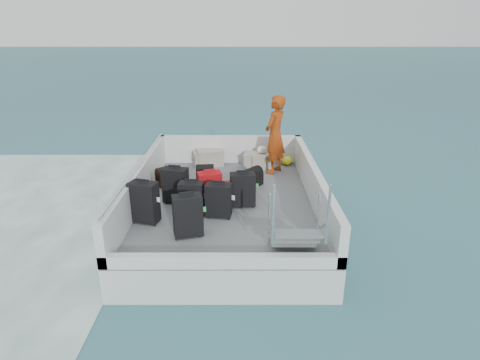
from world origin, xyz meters
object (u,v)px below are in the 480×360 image
(suitcase_4, at_px, (192,199))
(suitcase_6, at_px, (219,201))
(crate_2, at_px, (262,161))
(crate_0, at_px, (205,159))
(passenger, at_px, (275,135))
(suitcase_1, at_px, (176,186))
(crate_3, at_px, (256,161))
(suitcase_5, at_px, (210,188))
(suitcase_8, at_px, (234,191))
(suitcase_7, at_px, (243,190))
(suitcase_0, at_px, (144,203))
(suitcase_3, at_px, (188,216))
(crate_1, at_px, (210,158))

(suitcase_4, distance_m, suitcase_6, 0.50)
(crate_2, bearing_deg, suitcase_6, -108.47)
(crate_0, relative_size, passenger, 0.29)
(suitcase_1, height_order, crate_3, suitcase_1)
(suitcase_5, relative_size, crate_3, 1.16)
(crate_0, xyz_separation_m, crate_3, (1.29, -0.18, 0.00))
(suitcase_5, height_order, crate_2, suitcase_5)
(suitcase_8, height_order, crate_0, crate_0)
(suitcase_5, height_order, passenger, passenger)
(suitcase_7, distance_m, crate_2, 2.38)
(suitcase_8, xyz_separation_m, crate_3, (0.52, 1.90, 0.02))
(suitcase_1, bearing_deg, crate_3, 65.23)
(crate_0, bearing_deg, suitcase_0, -104.27)
(suitcase_6, distance_m, crate_0, 3.01)
(suitcase_6, relative_size, crate_3, 1.17)
(suitcase_0, relative_size, suitcase_1, 1.05)
(suitcase_1, bearing_deg, passenger, 53.57)
(suitcase_3, relative_size, crate_1, 1.17)
(suitcase_4, bearing_deg, crate_2, 67.92)
(crate_3, bearing_deg, suitcase_4, -115.31)
(suitcase_5, bearing_deg, suitcase_8, 13.74)
(suitcase_4, bearing_deg, suitcase_7, 29.25)
(suitcase_0, bearing_deg, suitcase_8, 51.25)
(suitcase_0, bearing_deg, suitcase_5, 53.98)
(suitcase_8, bearing_deg, suitcase_5, 105.75)
(suitcase_8, distance_m, crate_1, 2.17)
(crate_1, height_order, crate_3, crate_1)
(suitcase_1, height_order, suitcase_7, suitcase_1)
(suitcase_6, relative_size, suitcase_7, 0.95)
(suitcase_3, distance_m, suitcase_5, 1.38)
(suitcase_6, relative_size, crate_1, 1.03)
(suitcase_7, relative_size, crate_0, 1.24)
(suitcase_5, bearing_deg, crate_2, 47.73)
(suitcase_5, distance_m, crate_3, 2.38)
(crate_1, bearing_deg, suitcase_7, -72.17)
(suitcase_0, xyz_separation_m, crate_2, (2.24, 3.01, -0.21))
(suitcase_4, height_order, suitcase_5, suitcase_4)
(suitcase_6, height_order, crate_0, suitcase_6)
(suitcase_0, distance_m, suitcase_3, 0.97)
(suitcase_7, xyz_separation_m, crate_0, (-0.94, 2.49, -0.17))
(suitcase_4, distance_m, crate_3, 3.02)
(suitcase_1, distance_m, suitcase_8, 1.19)
(suitcase_3, distance_m, suitcase_6, 0.87)
(suitcase_3, bearing_deg, crate_3, 55.13)
(suitcase_4, xyz_separation_m, suitcase_5, (0.29, 0.58, -0.01))
(suitcase_6, relative_size, suitcase_8, 0.87)
(suitcase_3, height_order, suitcase_4, suitcase_3)
(suitcase_3, relative_size, suitcase_5, 1.14)
(suitcase_5, bearing_deg, crate_1, 79.38)
(suitcase_4, bearing_deg, suitcase_3, -82.34)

